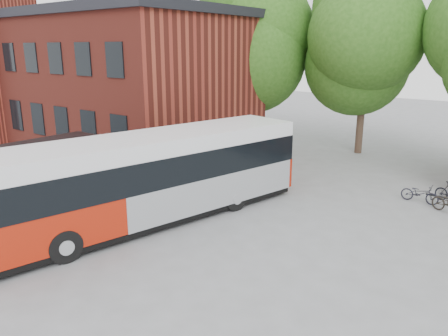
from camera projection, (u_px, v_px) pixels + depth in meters
The scene contains 7 objects.
ground at pixel (142, 240), 14.92m from camera, with size 100.00×100.00×0.00m, color slate.
station_building at pixel (107, 81), 28.31m from camera, with size 18.40×10.40×8.50m, color maroon, non-canonical shape.
bus_shelter at pixel (39, 182), 16.42m from camera, with size 3.60×7.00×2.90m, color #242427, non-canonical shape.
tree_0 at pixel (257, 61), 29.18m from camera, with size 7.92×7.92×11.00m, color #265015, non-canonical shape.
tree_1 at pixel (365, 67), 25.90m from camera, with size 7.92×7.92×10.40m, color #265015, non-canonical shape.
city_bus at pixel (149, 179), 16.11m from camera, with size 2.75×12.92×3.28m, color #B01F0B, non-canonical shape.
bicycle_0 at pixel (420, 193), 18.42m from camera, with size 0.54×1.54×0.81m, color black.
Camera 1 is at (10.63, -9.12, 6.35)m, focal length 35.00 mm.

